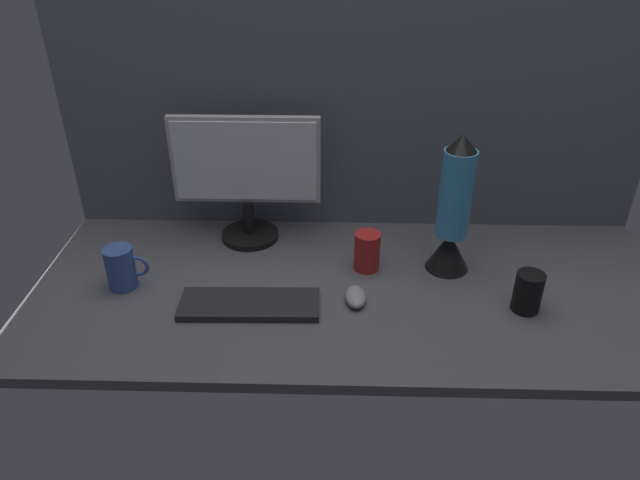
{
  "coord_description": "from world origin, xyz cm",
  "views": [
    {
      "loc": [
        -5.99,
        -136.8,
        96.22
      ],
      "look_at": [
        -13.1,
        0.0,
        14.0
      ],
      "focal_mm": 33.14,
      "sensor_mm": 36.0,
      "label": 1
    }
  ],
  "objects_px": {
    "monitor": "(246,173)",
    "mug_ceramic_blue": "(121,268)",
    "keyboard": "(250,305)",
    "lava_lamp": "(453,216)",
    "mug_red_plastic": "(367,251)",
    "mug_black_travel": "(528,292)",
    "mouse": "(357,297)"
  },
  "relations": [
    {
      "from": "monitor",
      "to": "mug_ceramic_blue",
      "type": "height_order",
      "value": "monitor"
    },
    {
      "from": "keyboard",
      "to": "mug_ceramic_blue",
      "type": "xyz_separation_m",
      "value": [
        -0.36,
        0.09,
        0.05
      ]
    },
    {
      "from": "lava_lamp",
      "to": "mug_red_plastic",
      "type": "bearing_deg",
      "value": -177.76
    },
    {
      "from": "mug_black_travel",
      "to": "mouse",
      "type": "bearing_deg",
      "value": 177.57
    },
    {
      "from": "keyboard",
      "to": "mug_ceramic_blue",
      "type": "distance_m",
      "value": 0.38
    },
    {
      "from": "mouse",
      "to": "monitor",
      "type": "bearing_deg",
      "value": 132.71
    },
    {
      "from": "mouse",
      "to": "keyboard",
      "type": "bearing_deg",
      "value": -175.06
    },
    {
      "from": "lava_lamp",
      "to": "mug_black_travel",
      "type": "bearing_deg",
      "value": -47.89
    },
    {
      "from": "mug_ceramic_blue",
      "to": "lava_lamp",
      "type": "height_order",
      "value": "lava_lamp"
    },
    {
      "from": "mouse",
      "to": "mug_black_travel",
      "type": "bearing_deg",
      "value": -4.12
    },
    {
      "from": "mug_black_travel",
      "to": "keyboard",
      "type": "bearing_deg",
      "value": -178.88
    },
    {
      "from": "mouse",
      "to": "lava_lamp",
      "type": "xyz_separation_m",
      "value": [
        0.27,
        0.18,
        0.16
      ]
    },
    {
      "from": "keyboard",
      "to": "lava_lamp",
      "type": "distance_m",
      "value": 0.61
    },
    {
      "from": "mug_black_travel",
      "to": "mug_ceramic_blue",
      "type": "distance_m",
      "value": 1.09
    },
    {
      "from": "mug_red_plastic",
      "to": "keyboard",
      "type": "bearing_deg",
      "value": -147.81
    },
    {
      "from": "mug_black_travel",
      "to": "lava_lamp",
      "type": "relative_size",
      "value": 0.27
    },
    {
      "from": "monitor",
      "to": "mug_ceramic_blue",
      "type": "bearing_deg",
      "value": -138.31
    },
    {
      "from": "monitor",
      "to": "mug_red_plastic",
      "type": "relative_size",
      "value": 3.87
    },
    {
      "from": "monitor",
      "to": "mouse",
      "type": "relative_size",
      "value": 4.66
    },
    {
      "from": "mouse",
      "to": "mug_red_plastic",
      "type": "bearing_deg",
      "value": 77.43
    },
    {
      "from": "keyboard",
      "to": "monitor",
      "type": "bearing_deg",
      "value": 95.86
    },
    {
      "from": "mug_ceramic_blue",
      "to": "mug_black_travel",
      "type": "bearing_deg",
      "value": -3.92
    },
    {
      "from": "mug_red_plastic",
      "to": "mug_black_travel",
      "type": "distance_m",
      "value": 0.45
    },
    {
      "from": "mouse",
      "to": "mug_black_travel",
      "type": "xyz_separation_m",
      "value": [
        0.44,
        -0.02,
        0.04
      ]
    },
    {
      "from": "keyboard",
      "to": "mug_ceramic_blue",
      "type": "bearing_deg",
      "value": 165.06
    },
    {
      "from": "mug_ceramic_blue",
      "to": "lava_lamp",
      "type": "bearing_deg",
      "value": 7.48
    },
    {
      "from": "mouse",
      "to": "lava_lamp",
      "type": "relative_size",
      "value": 0.23
    },
    {
      "from": "monitor",
      "to": "lava_lamp",
      "type": "bearing_deg",
      "value": -15.17
    },
    {
      "from": "monitor",
      "to": "lava_lamp",
      "type": "height_order",
      "value": "lava_lamp"
    },
    {
      "from": "keyboard",
      "to": "mug_red_plastic",
      "type": "xyz_separation_m",
      "value": [
        0.32,
        0.2,
        0.05
      ]
    },
    {
      "from": "mouse",
      "to": "mug_red_plastic",
      "type": "xyz_separation_m",
      "value": [
        0.03,
        0.17,
        0.04
      ]
    },
    {
      "from": "mouse",
      "to": "mug_black_travel",
      "type": "distance_m",
      "value": 0.45
    }
  ]
}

